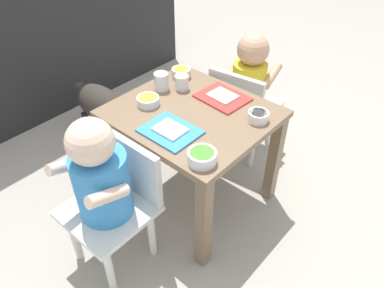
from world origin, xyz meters
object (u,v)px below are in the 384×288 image
object	(u,v)px
dog	(106,106)
water_cup_left	(182,83)
seated_child_right	(248,84)
food_tray_left	(170,131)
dining_table	(192,129)
veggie_bowl_far	(148,101)
cereal_bowl_right_side	(181,72)
water_cup_right	(161,82)
food_tray_right	(223,97)
cereal_bowl_left_side	(202,157)
veggie_bowl_near	(258,116)
seated_child_left	(104,180)

from	to	relation	value
dog	water_cup_left	size ratio (longest dim) A/B	7.88
seated_child_right	dog	world-z (taller)	seated_child_right
dog	water_cup_left	world-z (taller)	water_cup_left
dog	food_tray_left	world-z (taller)	food_tray_left
dining_table	veggie_bowl_far	world-z (taller)	veggie_bowl_far
dog	food_tray_left	size ratio (longest dim) A/B	2.43
dog	cereal_bowl_right_side	xyz separation A→B (m)	(0.13, -0.41, 0.28)
food_tray_left	water_cup_right	size ratio (longest dim) A/B	2.73
food_tray_right	cereal_bowl_left_side	bearing A→B (deg)	-151.71
water_cup_right	food_tray_right	bearing A→B (deg)	-64.69
dining_table	water_cup_left	world-z (taller)	water_cup_left
dog	water_cup_right	world-z (taller)	water_cup_right
food_tray_left	cereal_bowl_left_side	xyz separation A→B (m)	(-0.05, -0.18, 0.02)
veggie_bowl_near	dining_table	bearing A→B (deg)	117.53
cereal_bowl_right_side	dog	bearing A→B (deg)	108.03
water_cup_left	veggie_bowl_near	size ratio (longest dim) A/B	0.79
cereal_bowl_left_side	seated_child_left	bearing A→B (deg)	135.43
water_cup_left	food_tray_left	bearing A→B (deg)	-145.13
seated_child_right	dog	xyz separation A→B (m)	(-0.38, 0.59, -0.19)
food_tray_left	water_cup_left	xyz separation A→B (m)	(0.24, 0.17, 0.02)
seated_child_right	water_cup_right	size ratio (longest dim) A/B	8.58
seated_child_left	veggie_bowl_near	distance (m)	0.59
water_cup_left	cereal_bowl_left_side	size ratio (longest dim) A/B	0.64
water_cup_left	food_tray_right	bearing A→B (deg)	-72.89
food_tray_right	cereal_bowl_left_side	xyz separation A→B (m)	(-0.34, -0.18, 0.02)
seated_child_left	cereal_bowl_left_side	world-z (taller)	seated_child_left
dining_table	veggie_bowl_near	world-z (taller)	veggie_bowl_near
food_tray_right	water_cup_left	xyz separation A→B (m)	(-0.05, 0.17, 0.02)
water_cup_right	cereal_bowl_right_side	size ratio (longest dim) A/B	0.88
water_cup_right	veggie_bowl_far	bearing A→B (deg)	-159.28
dining_table	veggie_bowl_near	distance (m)	0.27
food_tray_left	veggie_bowl_far	distance (m)	0.20
seated_child_left	water_cup_right	bearing A→B (deg)	22.77
food_tray_right	seated_child_right	bearing A→B (deg)	12.45
food_tray_right	seated_child_left	bearing A→B (deg)	176.16
food_tray_right	water_cup_right	distance (m)	0.26
seated_child_left	food_tray_left	bearing A→B (deg)	-8.00
dining_table	seated_child_right	xyz separation A→B (m)	(0.42, 0.03, 0.01)
food_tray_left	veggie_bowl_near	xyz separation A→B (m)	(0.26, -0.19, 0.01)
dining_table	food_tray_right	xyz separation A→B (m)	(0.15, -0.03, 0.09)
food_tray_left	veggie_bowl_far	world-z (taller)	veggie_bowl_far
food_tray_right	cereal_bowl_left_side	size ratio (longest dim) A/B	2.11
food_tray_left	seated_child_right	bearing A→B (deg)	5.99
dog	seated_child_right	bearing A→B (deg)	-57.09
dog	veggie_bowl_far	xyz separation A→B (m)	(-0.11, -0.47, 0.28)
cereal_bowl_left_side	veggie_bowl_far	bearing A→B (deg)	72.62
water_cup_left	cereal_bowl_right_side	bearing A→B (deg)	44.50
seated_child_right	water_cup_left	world-z (taller)	seated_child_right
water_cup_right	cereal_bowl_left_side	distance (m)	0.48
dining_table	food_tray_left	world-z (taller)	food_tray_left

